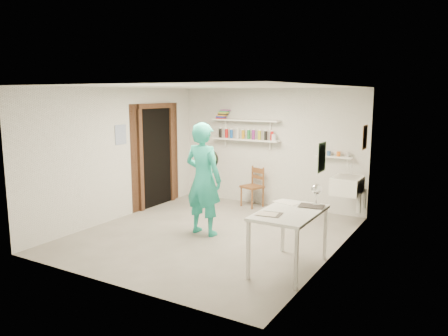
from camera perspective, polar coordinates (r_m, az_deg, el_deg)
The scene contains 27 objects.
floor at distance 7.30m, azimuth -1.61°, elevation -8.69°, with size 4.00×4.50×0.02m, color slate.
ceiling at distance 6.93m, azimuth -1.70°, elevation 10.67°, with size 4.00×4.50×0.02m, color silver.
wall_back at distance 8.99m, azimuth 6.01°, elevation 2.66°, with size 4.00×0.02×2.40m, color silver.
wall_front at distance 5.26m, azimuth -14.81°, elevation -2.59°, with size 4.00×0.02×2.40m, color silver.
wall_left at distance 8.24m, azimuth -13.60°, elevation 1.81°, with size 0.02×4.50×2.40m, color silver.
wall_right at distance 6.20m, azimuth 14.32°, elevation -0.75°, with size 0.02×4.50×2.40m, color silver.
doorway_recess at distance 9.03m, azimuth -8.85°, elevation 1.36°, with size 0.02×0.90×2.00m, color black.
corridor_box at distance 9.49m, azimuth -12.19°, elevation 1.95°, with size 1.40×1.50×2.10m, color brown.
door_lintel at distance 8.93m, azimuth -8.92°, elevation 8.03°, with size 0.06×1.05×0.10m, color brown.
door_jamb_near at distance 8.64m, azimuth -10.83°, elevation 0.93°, with size 0.06×0.10×2.00m, color brown.
door_jamb_far at distance 9.41m, azimuth -6.83°, elevation 1.73°, with size 0.06×0.10×2.00m, color brown.
shelf_lower at distance 9.07m, azimuth 2.80°, elevation 3.72°, with size 1.50×0.22×0.03m, color white.
shelf_upper at distance 9.04m, azimuth 2.82°, elevation 6.24°, with size 1.50×0.22×0.03m, color white.
ledge_shelf at distance 8.45m, azimuth 14.11°, elevation 1.43°, with size 0.70×0.14×0.03m, color white.
poster_left at distance 8.22m, azimuth -13.34°, elevation 4.26°, with size 0.01×0.28×0.36m, color #334C7F.
poster_right_a at distance 7.89m, azimuth 17.93°, elevation 3.83°, with size 0.01×0.34×0.42m, color #995933.
poster_right_b at distance 5.64m, azimuth 12.67°, elevation 1.39°, with size 0.01×0.30×0.38m, color #3F724C.
belfast_sink at distance 7.97m, azimuth 15.79°, elevation -2.19°, with size 0.48×0.60×0.30m, color white.
man at distance 7.09m, azimuth -2.72°, elevation -1.45°, with size 0.67×0.44×1.84m, color #22AC94.
wall_clock at distance 7.23m, azimuth -1.89°, elevation 1.24°, with size 0.33×0.33×0.04m, color #CDC48C.
wooden_chair at distance 8.94m, azimuth 3.71°, elevation -2.45°, with size 0.39×0.37×0.83m, color brown.
work_table at distance 5.86m, azimuth 8.48°, elevation -9.31°, with size 0.71×1.18×0.79m, color silver.
desk_lamp at distance 6.06m, azimuth 12.01°, elevation -2.75°, with size 0.15×0.15×0.15m, color silver.
spray_cans at distance 9.06m, azimuth 2.81°, elevation 4.35°, with size 1.32×0.06×0.17m.
book_stack at distance 9.30m, azimuth -0.15°, elevation 7.05°, with size 0.30×0.14×0.20m.
ledge_pots at distance 8.44m, azimuth 14.12°, elevation 1.83°, with size 0.48×0.07×0.09m.
papers at distance 5.74m, azimuth 8.58°, elevation -5.51°, with size 0.30×0.22×0.02m.
Camera 1 is at (3.67, -5.87, 2.29)m, focal length 35.00 mm.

